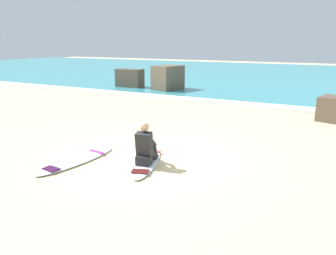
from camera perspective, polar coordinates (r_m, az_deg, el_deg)
ground_plane at (r=7.98m, az=-3.48°, el=-5.17°), size 80.00×80.00×0.00m
sea at (r=28.09m, az=19.93°, el=8.38°), size 80.00×28.00×0.10m
breaking_foam at (r=14.77m, az=12.02°, el=4.01°), size 80.00×0.90×0.11m
surfboard_main at (r=7.63m, az=-3.70°, el=-5.84°), size 1.23×2.22×0.08m
surfer_seated at (r=7.33m, az=-3.91°, el=-3.40°), size 0.48×0.75×0.95m
surfboard_spare_near at (r=7.95m, az=-15.45°, el=-5.51°), size 0.73×2.29×0.08m
rock_outcrop_distant at (r=18.83m, az=-2.00°, el=8.29°), size 4.03×1.82×1.42m
shoreline_rock at (r=12.88m, az=26.39°, el=2.94°), size 0.96×1.18×0.85m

